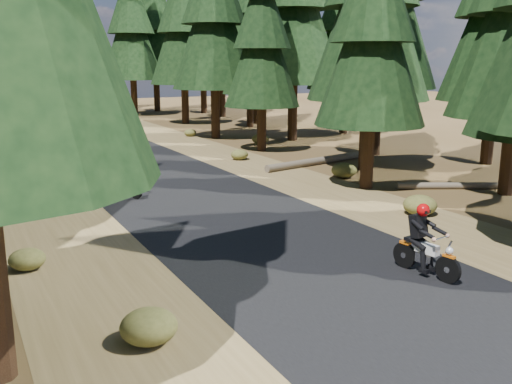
% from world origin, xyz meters
% --- Properties ---
extents(ground, '(120.00, 120.00, 0.00)m').
position_xyz_m(ground, '(0.00, 0.00, 0.00)').
color(ground, '#433218').
rests_on(ground, ground).
extents(road, '(6.00, 100.00, 0.01)m').
position_xyz_m(road, '(0.00, 5.00, 0.01)').
color(road, black).
rests_on(road, ground).
extents(shoulder_l, '(3.20, 100.00, 0.01)m').
position_xyz_m(shoulder_l, '(-4.60, 5.00, 0.00)').
color(shoulder_l, brown).
rests_on(shoulder_l, ground).
extents(shoulder_r, '(3.20, 100.00, 0.01)m').
position_xyz_m(shoulder_r, '(4.60, 5.00, 0.00)').
color(shoulder_r, brown).
rests_on(shoulder_r, ground).
extents(log_near, '(5.68, 1.55, 0.32)m').
position_xyz_m(log_near, '(7.12, 9.32, 0.16)').
color(log_near, '#4C4233').
rests_on(log_near, ground).
extents(log_far, '(3.85, 2.12, 0.24)m').
position_xyz_m(log_far, '(8.82, 2.86, 0.12)').
color(log_far, '#4C4233').
rests_on(log_far, ground).
extents(understory_shrubs, '(16.17, 29.72, 0.59)m').
position_xyz_m(understory_shrubs, '(1.17, 6.84, 0.27)').
color(understory_shrubs, '#474C1E').
rests_on(understory_shrubs, ground).
extents(rider_lead, '(0.76, 1.77, 1.53)m').
position_xyz_m(rider_lead, '(1.70, -2.96, 0.52)').
color(rider_lead, silver).
rests_on(rider_lead, road).
extents(rider_follow, '(1.09, 1.89, 1.62)m').
position_xyz_m(rider_follow, '(-1.93, 7.25, 0.54)').
color(rider_follow, maroon).
rests_on(rider_follow, road).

